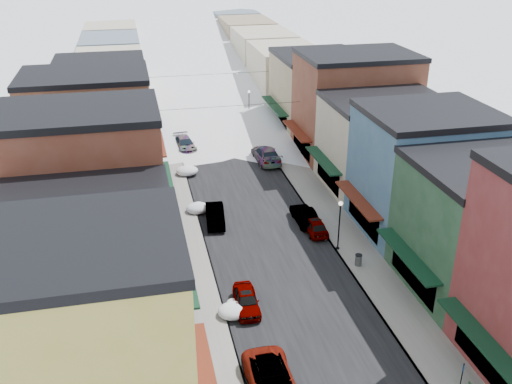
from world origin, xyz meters
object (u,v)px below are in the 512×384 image
car_white_suv (272,383)px  car_green_sedan (304,215)px  car_dark_hatch (215,215)px  streetlamp_near (340,219)px  car_silver_sedan (246,300)px  trash_can (358,260)px

car_white_suv → car_green_sedan: car_white_suv is taller
car_dark_hatch → car_white_suv: bearing=-84.6°
car_dark_hatch → streetlamp_near: (8.86, -6.79, 2.08)m
car_white_suv → car_silver_sedan: size_ratio=1.41×
car_green_sedan → trash_can: 8.00m
car_dark_hatch → streetlamp_near: bearing=-32.0°
car_green_sedan → trash_can: car_green_sedan is taller
car_silver_sedan → streetlamp_near: streetlamp_near is taller
car_dark_hatch → streetlamp_near: size_ratio=1.05×
car_green_sedan → streetlamp_near: 5.66m
streetlamp_near → trash_can: bearing=-75.6°
car_white_suv → car_silver_sedan: 7.99m
car_silver_sedan → car_green_sedan: 13.36m
car_white_suv → car_dark_hatch: 20.74m
car_dark_hatch → car_green_sedan: size_ratio=1.02×
streetlamp_near → car_white_suv: bearing=-122.5°
car_silver_sedan → car_green_sedan: (7.47, 11.07, 0.05)m
car_silver_sedan → streetlamp_near: (8.70, 5.96, 2.14)m
car_white_suv → trash_can: 14.80m
car_white_suv → car_dark_hatch: car_white_suv is taller
car_silver_sedan → trash_can: car_silver_sedan is taller
car_green_sedan → streetlamp_near: size_ratio=1.04×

